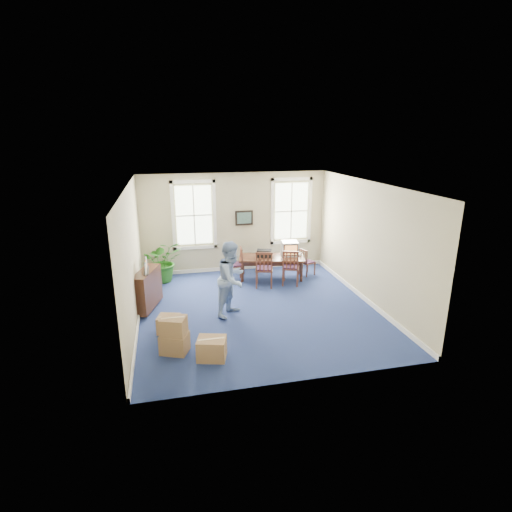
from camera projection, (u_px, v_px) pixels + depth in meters
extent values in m
plane|color=navy|center=(257.00, 309.00, 10.35)|extent=(6.50, 6.50, 0.00)
plane|color=white|center=(258.00, 185.00, 9.42)|extent=(6.50, 6.50, 0.00)
plane|color=tan|center=(235.00, 223.00, 12.92)|extent=(6.50, 0.00, 6.50)
plane|color=tan|center=(300.00, 301.00, 6.86)|extent=(6.50, 0.00, 6.50)
plane|color=tan|center=(132.00, 258.00, 9.25)|extent=(0.00, 6.50, 6.50)
plane|color=tan|center=(368.00, 243.00, 10.53)|extent=(0.00, 6.50, 6.50)
cube|color=white|center=(236.00, 268.00, 13.34)|extent=(6.00, 0.04, 0.12)
cube|color=white|center=(139.00, 318.00, 9.70)|extent=(0.04, 6.50, 0.12)
cube|color=white|center=(362.00, 297.00, 10.97)|extent=(0.04, 6.50, 0.12)
cube|color=white|center=(298.00, 254.00, 12.60)|extent=(0.22, 0.25, 0.05)
cube|color=black|center=(264.00, 253.00, 12.38)|extent=(0.52, 0.41, 0.23)
imported|color=#89A6D5|center=(232.00, 279.00, 9.79)|extent=(1.14, 1.16, 1.89)
cube|color=#452518|center=(147.00, 291.00, 10.22)|extent=(0.73, 1.30, 0.98)
imported|color=#1E5915|center=(163.00, 261.00, 12.15)|extent=(1.25, 1.12, 1.28)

